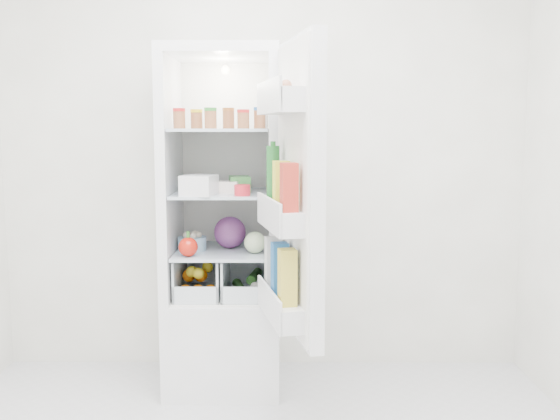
{
  "coord_description": "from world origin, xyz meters",
  "views": [
    {
      "loc": [
        0.12,
        -2.09,
        1.38
      ],
      "look_at": [
        0.1,
        0.95,
        0.99
      ],
      "focal_mm": 40.0,
      "sensor_mm": 36.0,
      "label": 1
    }
  ],
  "objects_px": {
    "red_cabbage": "(230,232)",
    "mushroom_bowl": "(192,243)",
    "fridge_door": "(294,197)",
    "refrigerator": "(225,262)"
  },
  "relations": [
    {
      "from": "red_cabbage",
      "to": "fridge_door",
      "type": "distance_m",
      "value": 0.74
    },
    {
      "from": "fridge_door",
      "to": "red_cabbage",
      "type": "bearing_deg",
      "value": 16.31
    },
    {
      "from": "red_cabbage",
      "to": "mushroom_bowl",
      "type": "height_order",
      "value": "red_cabbage"
    },
    {
      "from": "refrigerator",
      "to": "fridge_door",
      "type": "relative_size",
      "value": 1.38
    },
    {
      "from": "refrigerator",
      "to": "fridge_door",
      "type": "xyz_separation_m",
      "value": [
        0.36,
        -0.63,
        0.43
      ]
    },
    {
      "from": "red_cabbage",
      "to": "fridge_door",
      "type": "relative_size",
      "value": 0.13
    },
    {
      "from": "refrigerator",
      "to": "fridge_door",
      "type": "distance_m",
      "value": 0.84
    },
    {
      "from": "refrigerator",
      "to": "mushroom_bowl",
      "type": "xyz_separation_m",
      "value": [
        -0.17,
        -0.08,
        0.12
      ]
    },
    {
      "from": "refrigerator",
      "to": "fridge_door",
      "type": "bearing_deg",
      "value": -59.96
    },
    {
      "from": "red_cabbage",
      "to": "fridge_door",
      "type": "bearing_deg",
      "value": -61.4
    }
  ]
}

